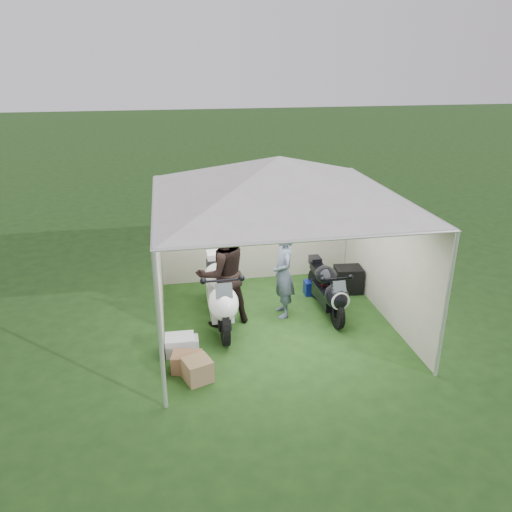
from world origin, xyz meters
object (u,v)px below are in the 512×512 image
object	(u,v)px
person_blue_jacket	(284,274)
crate_1	(198,370)
equipment_box	(348,280)
crate_2	(189,345)
motorcycle_white	(220,293)
motorcycle_black	(328,289)
paddock_stand	(314,287)
person_dark_jacket	(222,273)
canopy_tent	(279,182)
crate_0	(180,345)
crate_3	(187,362)

from	to	relation	value
person_blue_jacket	crate_1	xyz separation A→B (m)	(-1.70, -1.74, -0.65)
equipment_box	crate_2	distance (m)	3.70
motorcycle_white	person_blue_jacket	world-z (taller)	person_blue_jacket
motorcycle_black	paddock_stand	bearing A→B (deg)	90.00
paddock_stand	person_dark_jacket	distance (m)	2.27
equipment_box	crate_2	world-z (taller)	equipment_box
equipment_box	person_dark_jacket	bearing A→B (deg)	-162.73
motorcycle_white	person_dark_jacket	world-z (taller)	person_dark_jacket
paddock_stand	crate_2	distance (m)	3.09
motorcycle_black	person_blue_jacket	world-z (taller)	person_blue_jacket
canopy_tent	crate_2	xyz separation A→B (m)	(-1.61, -0.69, -2.46)
canopy_tent	crate_2	bearing A→B (deg)	-156.90
motorcycle_black	person_dark_jacket	bearing A→B (deg)	179.30
motorcycle_white	paddock_stand	distance (m)	2.23
paddock_stand	crate_1	size ratio (longest dim) A/B	1.00
person_blue_jacket	crate_0	xyz separation A→B (m)	(-1.93, -0.98, -0.67)
person_dark_jacket	crate_0	bearing A→B (deg)	27.80
crate_2	canopy_tent	bearing A→B (deg)	23.10
motorcycle_white	crate_2	bearing A→B (deg)	-127.89
person_blue_jacket	crate_2	bearing A→B (deg)	-62.33
crate_3	paddock_stand	bearing A→B (deg)	39.82
motorcycle_white	crate_1	xyz separation A→B (m)	(-0.52, -1.59, -0.45)
motorcycle_black	crate_2	xyz separation A→B (m)	(-2.61, -0.84, -0.38)
motorcycle_black	person_blue_jacket	xyz separation A→B (m)	(-0.82, 0.10, 0.32)
crate_3	canopy_tent	bearing A→B (deg)	36.48
crate_0	crate_1	world-z (taller)	crate_1
paddock_stand	crate_0	distance (m)	3.23
motorcycle_black	crate_0	xyz separation A→B (m)	(-2.75, -0.88, -0.35)
crate_1	crate_2	size ratio (longest dim) A/B	1.18
motorcycle_white	motorcycle_black	bearing A→B (deg)	1.37
paddock_stand	crate_0	xyz separation A→B (m)	(-2.74, -1.71, 0.01)
person_dark_jacket	equipment_box	xyz separation A→B (m)	(2.65, 0.82, -0.71)
motorcycle_white	crate_0	size ratio (longest dim) A/B	4.85
equipment_box	crate_1	size ratio (longest dim) A/B	1.40
person_dark_jacket	crate_0	size ratio (longest dim) A/B	4.23
canopy_tent	person_blue_jacket	bearing A→B (deg)	54.37
motorcycle_white	person_blue_jacket	xyz separation A→B (m)	(1.18, 0.15, 0.21)
paddock_stand	equipment_box	distance (m)	0.72
motorcycle_black	crate_3	bearing A→B (deg)	-153.50
motorcycle_black	crate_3	size ratio (longest dim) A/B	4.14
paddock_stand	person_dark_jacket	bearing A→B (deg)	-156.61
crate_1	person_blue_jacket	bearing A→B (deg)	45.65
paddock_stand	crate_3	bearing A→B (deg)	-140.18
equipment_box	crate_3	world-z (taller)	equipment_box
crate_0	crate_1	distance (m)	0.80
canopy_tent	crate_1	distance (m)	3.21
equipment_box	crate_1	bearing A→B (deg)	-142.68
motorcycle_white	person_blue_jacket	bearing A→B (deg)	7.24
motorcycle_black	crate_1	world-z (taller)	motorcycle_black
person_dark_jacket	canopy_tent	bearing A→B (deg)	151.82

